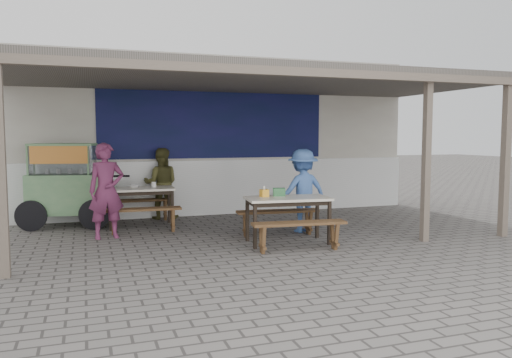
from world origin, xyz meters
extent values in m
plane|color=#655F5B|center=(0.00, 0.00, 0.00)|extent=(60.00, 60.00, 0.00)
cube|color=beige|center=(0.00, 3.60, 1.75)|extent=(9.00, 1.20, 3.50)
cube|color=white|center=(0.00, 2.97, 0.60)|extent=(9.00, 0.10, 1.20)
cube|color=#13114F|center=(-0.20, 2.98, 2.05)|extent=(5.00, 0.03, 1.60)
cube|color=#59524D|center=(0.00, 1.00, 2.75)|extent=(9.00, 4.20, 0.12)
cube|color=#736557|center=(0.00, -1.05, 2.65)|extent=(9.00, 0.12, 0.12)
cube|color=#736557|center=(-3.90, -1.00, 1.35)|extent=(0.12, 0.12, 2.70)
cube|color=#736557|center=(3.90, -1.00, 1.35)|extent=(0.12, 0.12, 2.70)
cube|color=#736557|center=(2.35, -0.90, 1.35)|extent=(0.11, 0.11, 2.70)
cube|color=silver|center=(-1.94, 1.95, 0.73)|extent=(1.28, 0.75, 0.04)
cube|color=black|center=(-1.94, 1.95, 0.67)|extent=(1.17, 0.65, 0.06)
cube|color=black|center=(-2.52, 1.69, 0.35)|extent=(0.05, 0.05, 0.71)
cube|color=black|center=(-1.39, 1.64, 0.35)|extent=(0.05, 0.05, 0.71)
cube|color=black|center=(-2.49, 2.26, 0.35)|extent=(0.05, 0.05, 0.71)
cube|color=black|center=(-1.37, 2.21, 0.35)|extent=(0.05, 0.05, 0.71)
cube|color=brown|center=(-1.97, 1.31, 0.43)|extent=(1.36, 0.34, 0.04)
cube|color=brown|center=(-2.49, 1.33, 0.21)|extent=(0.06, 0.28, 0.41)
cube|color=brown|center=(-1.45, 1.29, 0.21)|extent=(0.06, 0.28, 0.41)
cube|color=brown|center=(-1.91, 2.59, 0.43)|extent=(1.36, 0.34, 0.04)
cube|color=brown|center=(-2.44, 2.62, 0.21)|extent=(0.06, 0.28, 0.41)
cube|color=brown|center=(-1.39, 2.57, 0.21)|extent=(0.06, 0.28, 0.41)
cube|color=silver|center=(0.15, -0.30, 0.73)|extent=(1.40, 0.82, 0.04)
cube|color=black|center=(0.15, -0.30, 0.67)|extent=(1.29, 0.71, 0.06)
cube|color=black|center=(-0.48, -0.52, 0.35)|extent=(0.05, 0.05, 0.71)
cube|color=black|center=(0.73, -0.64, 0.35)|extent=(0.05, 0.05, 0.71)
cube|color=black|center=(-0.42, 0.05, 0.35)|extent=(0.05, 0.05, 0.71)
cube|color=black|center=(0.79, -0.08, 0.35)|extent=(0.05, 0.05, 0.71)
cube|color=brown|center=(0.09, -0.90, 0.43)|extent=(1.46, 0.43, 0.04)
cube|color=brown|center=(-0.48, -0.84, 0.21)|extent=(0.08, 0.28, 0.41)
cube|color=brown|center=(0.66, -0.96, 0.21)|extent=(0.08, 0.28, 0.41)
cube|color=brown|center=(0.22, 0.31, 0.43)|extent=(1.46, 0.43, 0.04)
cube|color=brown|center=(-0.35, 0.37, 0.21)|extent=(0.08, 0.28, 0.41)
cube|color=brown|center=(0.78, 0.25, 0.21)|extent=(0.08, 0.28, 0.41)
cube|color=#729966|center=(-3.27, 2.40, 0.66)|extent=(1.48, 0.96, 0.71)
cube|color=#729966|center=(-3.27, 2.40, 0.28)|extent=(1.42, 0.91, 0.05)
cylinder|color=black|center=(-3.89, 2.13, 0.28)|extent=(0.57, 0.16, 0.57)
cylinder|color=black|center=(-2.79, 1.91, 0.28)|extent=(0.57, 0.16, 0.57)
cube|color=silver|center=(-3.32, 2.41, 1.29)|extent=(1.21, 0.81, 0.56)
cube|color=#729966|center=(-3.32, 2.41, 1.57)|extent=(1.26, 0.86, 0.04)
cube|color=#C35D2D|center=(-3.38, 2.09, 1.39)|extent=(1.00, 0.22, 0.32)
cylinder|color=black|center=(-2.47, 2.24, 0.96)|extent=(0.71, 0.18, 0.04)
imported|color=#6A2A4D|center=(-2.60, 1.06, 0.81)|extent=(0.64, 0.46, 1.62)
imported|color=brown|center=(-1.44, 2.75, 0.74)|extent=(0.82, 0.70, 1.49)
imported|color=#446BB3|center=(0.77, 0.49, 0.75)|extent=(1.00, 0.62, 1.50)
cube|color=#F8AB29|center=(-0.19, -0.12, 0.81)|extent=(0.13, 0.13, 0.12)
cube|color=#2F6B3C|center=(0.08, -0.09, 0.82)|extent=(0.22, 0.18, 0.13)
cylinder|color=white|center=(-1.68, 2.03, 0.80)|extent=(0.09, 0.09, 0.10)
imported|color=silver|center=(-2.04, 2.07, 0.78)|extent=(0.27, 0.27, 0.05)
camera|label=1|loc=(-2.93, -7.69, 1.74)|focal=35.00mm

